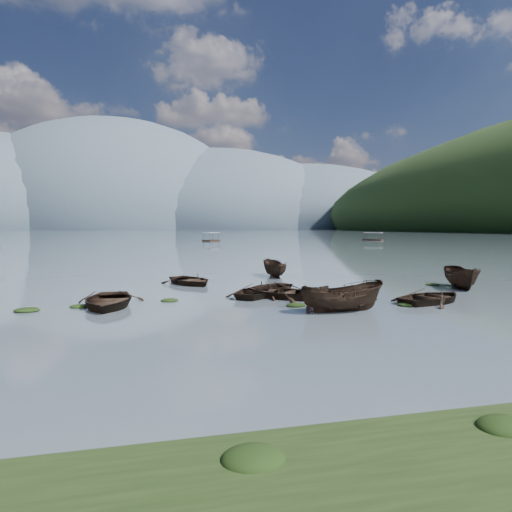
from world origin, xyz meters
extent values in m
plane|color=slate|center=(0.00, 0.00, 0.00)|extent=(2400.00, 2400.00, 0.00)
ellipsoid|color=#475666|center=(-260.00, 900.00, 0.00)|extent=(520.00, 520.00, 280.00)
ellipsoid|color=#475666|center=(-60.00, 900.00, 0.00)|extent=(520.00, 520.00, 340.00)
ellipsoid|color=#475666|center=(140.00, 900.00, 0.00)|extent=(520.00, 520.00, 260.00)
ellipsoid|color=#475666|center=(320.00, 900.00, 0.00)|extent=(520.00, 520.00, 220.00)
imported|color=black|center=(-9.52, 4.96, 0.00)|extent=(3.77, 5.11, 1.02)
imported|color=black|center=(-1.02, 6.71, 0.00)|extent=(5.30, 5.48, 0.93)
imported|color=black|center=(1.51, 0.85, 0.00)|extent=(4.38, 1.81, 1.67)
imported|color=black|center=(0.03, 5.77, 0.00)|extent=(5.69, 5.70, 0.97)
imported|color=black|center=(7.34, 2.15, 0.00)|extent=(5.31, 4.58, 0.92)
imported|color=black|center=(12.70, 6.65, 0.00)|extent=(3.12, 4.75, 1.72)
imported|color=black|center=(-4.52, 13.08, 0.00)|extent=(4.66, 5.37, 0.93)
imported|color=black|center=(-0.14, 8.27, 0.00)|extent=(4.94, 4.81, 0.84)
imported|color=black|center=(2.58, 16.29, 0.00)|extent=(1.70, 4.14, 1.58)
ellipsoid|color=black|center=(-10.91, 5.14, 0.00)|extent=(0.94, 0.77, 0.21)
ellipsoid|color=black|center=(-0.19, 2.78, 0.00)|extent=(1.02, 0.81, 0.22)
ellipsoid|color=black|center=(4.35, 3.68, 0.00)|extent=(1.11, 0.88, 0.24)
ellipsoid|color=black|center=(0.13, 6.33, 0.00)|extent=(0.82, 0.69, 0.18)
ellipsoid|color=black|center=(5.51, 1.55, 0.00)|extent=(1.15, 0.91, 0.24)
ellipsoid|color=black|center=(-13.20, 4.51, 0.00)|extent=(1.18, 0.96, 0.25)
ellipsoid|color=black|center=(-6.37, 5.97, 0.00)|extent=(0.97, 0.81, 0.20)
ellipsoid|color=black|center=(11.77, 8.42, 0.00)|extent=(0.97, 0.78, 0.21)
camera|label=1|loc=(-7.72, -19.16, 4.07)|focal=32.00mm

